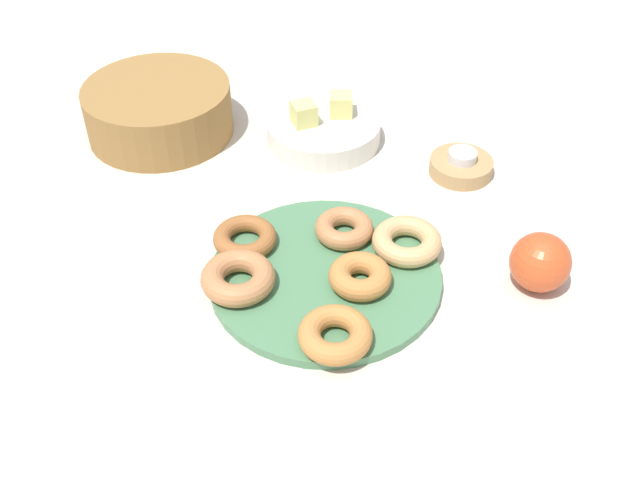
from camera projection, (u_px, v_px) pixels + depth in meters
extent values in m
plane|color=beige|center=(325.00, 279.00, 0.97)|extent=(2.40, 2.40, 0.00)
cylinder|color=#4C7F56|center=(325.00, 276.00, 0.97)|extent=(0.30, 0.30, 0.01)
torus|color=#BC7A3D|center=(360.00, 276.00, 0.94)|extent=(0.11, 0.11, 0.03)
torus|color=#995B2D|center=(245.00, 238.00, 1.00)|extent=(0.11, 0.11, 0.02)
torus|color=#B27547|center=(238.00, 279.00, 0.93)|extent=(0.13, 0.13, 0.03)
torus|color=#B27547|center=(344.00, 228.00, 1.01)|extent=(0.11, 0.11, 0.03)
torus|color=#BC7A3D|center=(335.00, 335.00, 0.87)|extent=(0.12, 0.12, 0.03)
torus|color=tan|center=(407.00, 241.00, 0.99)|extent=(0.12, 0.12, 0.03)
cylinder|color=tan|center=(461.00, 167.00, 1.15)|extent=(0.10, 0.10, 0.02)
cylinder|color=silver|center=(462.00, 156.00, 1.13)|extent=(0.04, 0.04, 0.01)
cylinder|color=olive|center=(159.00, 110.00, 1.21)|extent=(0.33, 0.33, 0.08)
cylinder|color=silver|center=(323.00, 131.00, 1.21)|extent=(0.19, 0.19, 0.04)
cube|color=#DBD67A|center=(304.00, 114.00, 1.18)|extent=(0.04, 0.04, 0.04)
cube|color=#DBD67A|center=(341.00, 104.00, 1.20)|extent=(0.04, 0.04, 0.04)
sphere|color=#CC4C23|center=(540.00, 262.00, 0.94)|extent=(0.08, 0.08, 0.08)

